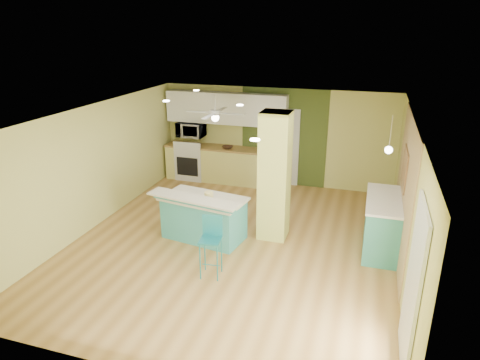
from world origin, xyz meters
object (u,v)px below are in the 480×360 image
Objects in this scene: peninsula at (203,217)px; fruit_bowl at (228,147)px; side_counter at (383,224)px; bar_stool at (211,237)px; canister at (209,196)px.

fruit_bowl is at bearing 109.61° from peninsula.
side_counter is at bearing -33.10° from fruit_bowl.
canister is (-0.48, 1.12, 0.23)m from bar_stool.
side_counter reaches higher than peninsula.
bar_stool is at bearing -52.63° from peninsula.
bar_stool is at bearing -147.27° from side_counter.
peninsula is 6.60× the size of fruit_bowl.
peninsula is at bearing -79.72° from fruit_bowl.
bar_stool is 6.09× the size of canister.
side_counter is (3.33, 0.59, 0.06)m from peninsula.
fruit_bowl is (-0.57, 3.13, 0.52)m from peninsula.
fruit_bowl reaches higher than canister.
fruit_bowl reaches higher than peninsula.
bar_stool is 1.24m from canister.
side_counter is 5.55× the size of fruit_bowl.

